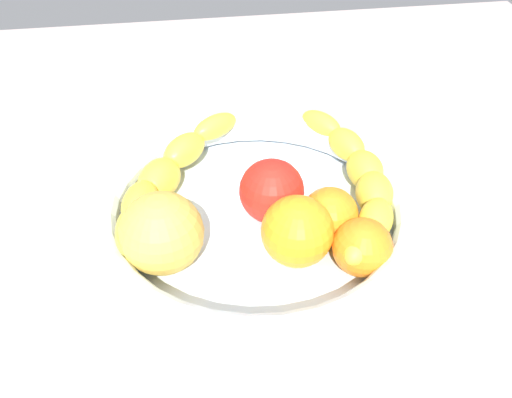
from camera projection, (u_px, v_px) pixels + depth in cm
name	position (u px, v px, depth cm)	size (l,w,h in cm)	color
kitchen_counter	(256.00, 249.00, 57.40)	(120.00, 120.00, 3.00)	#B2A09D
fruit_bowl	(256.00, 217.00, 54.45)	(33.93, 33.93, 5.97)	silver
banana_draped_left	(166.00, 176.00, 56.23)	(13.99, 21.84, 4.85)	yellow
banana_draped_right	(360.00, 180.00, 55.70)	(8.96, 25.51, 4.34)	yellow
orange_front	(362.00, 247.00, 48.28)	(5.41, 5.41, 5.41)	orange
orange_mid_left	(330.00, 215.00, 51.54)	(5.47, 5.47, 5.47)	orange
orange_mid_right	(297.00, 231.00, 48.95)	(6.67, 6.67, 6.67)	orange
tomato_red	(272.00, 191.00, 53.53)	(6.48, 6.48, 6.48)	red
apple_yellow	(162.00, 233.00, 48.11)	(7.59, 7.59, 7.59)	#E9BB49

